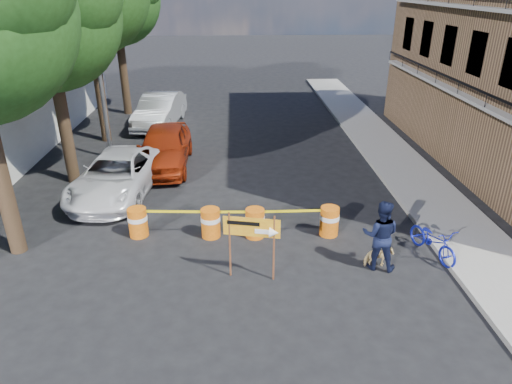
{
  "coord_description": "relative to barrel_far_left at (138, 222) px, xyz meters",
  "views": [
    {
      "loc": [
        -0.59,
        -9.4,
        6.94
      ],
      "look_at": [
        -0.01,
        2.84,
        1.3
      ],
      "focal_mm": 32.0,
      "sensor_mm": 36.0,
      "label": 1
    }
  ],
  "objects": [
    {
      "name": "pedestrian",
      "position": [
        6.66,
        -1.98,
        0.5
      ],
      "size": [
        1.13,
        0.99,
        1.95
      ],
      "primitive_type": "imported",
      "rotation": [
        0.0,
        0.0,
        2.83
      ],
      "color": "black",
      "rests_on": "ground"
    },
    {
      "name": "suv_white",
      "position": [
        -1.26,
        3.04,
        0.26
      ],
      "size": [
        2.99,
        5.48,
        1.46
      ],
      "primitive_type": "imported",
      "rotation": [
        0.0,
        0.0,
        -0.11
      ],
      "color": "silver",
      "rests_on": "ground"
    },
    {
      "name": "sedan_red",
      "position": [
        0.05,
        5.7,
        0.37
      ],
      "size": [
        2.03,
        4.96,
        1.68
      ],
      "primitive_type": "imported",
      "rotation": [
        0.0,
        0.0,
        0.01
      ],
      "color": "#98280C",
      "rests_on": "ground"
    },
    {
      "name": "dog",
      "position": [
        6.68,
        -1.99,
        -0.17
      ],
      "size": [
        0.77,
        0.45,
        0.61
      ],
      "primitive_type": "imported",
      "rotation": [
        0.0,
        0.0,
        1.74
      ],
      "color": "#E1C381",
      "rests_on": "ground"
    },
    {
      "name": "barrel_far_left",
      "position": [
        0.0,
        0.0,
        0.0
      ],
      "size": [
        0.58,
        0.58,
        0.9
      ],
      "color": "#C4590B",
      "rests_on": "ground"
    },
    {
      "name": "streetlamp",
      "position": [
        -2.4,
        6.8,
        3.9
      ],
      "size": [
        1.25,
        0.18,
        8.0
      ],
      "color": "gray",
      "rests_on": "ground"
    },
    {
      "name": "barrel_far_right",
      "position": [
        5.71,
        -0.21,
        0.0
      ],
      "size": [
        0.58,
        0.58,
        0.9
      ],
      "color": "#C4590B",
      "rests_on": "ground"
    },
    {
      "name": "bicycle",
      "position": [
        8.34,
        -1.5,
        0.44
      ],
      "size": [
        0.9,
        1.11,
        1.83
      ],
      "primitive_type": "imported",
      "rotation": [
        0.0,
        0.0,
        0.31
      ],
      "color": "#151FB2",
      "rests_on": "ground"
    },
    {
      "name": "sidewalk_east",
      "position": [
        9.74,
        3.3,
        -0.4
      ],
      "size": [
        2.4,
        40.0,
        0.15
      ],
      "primitive_type": "cube",
      "color": "gray",
      "rests_on": "ground"
    },
    {
      "name": "sedan_silver",
      "position": [
        -0.99,
        11.68,
        0.36
      ],
      "size": [
        2.39,
        5.23,
        1.66
      ],
      "primitive_type": "imported",
      "rotation": [
        0.0,
        0.0,
        -0.13
      ],
      "color": "silver",
      "rests_on": "ground"
    },
    {
      "name": "tree_mid_a",
      "position": [
        -3.2,
        4.31,
        5.53
      ],
      "size": [
        5.25,
        5.0,
        8.68
      ],
      "color": "#332316",
      "rests_on": "ground"
    },
    {
      "name": "ground",
      "position": [
        3.54,
        -2.7,
        -0.47
      ],
      "size": [
        120.0,
        120.0,
        0.0
      ],
      "primitive_type": "plane",
      "color": "black",
      "rests_on": "ground"
    },
    {
      "name": "barrel_mid_left",
      "position": [
        2.17,
        -0.15,
        0.0
      ],
      "size": [
        0.58,
        0.58,
        0.9
      ],
      "color": "#C4590B",
      "rests_on": "ground"
    },
    {
      "name": "barrel_mid_right",
      "position": [
        3.48,
        -0.21,
        0.0
      ],
      "size": [
        0.58,
        0.58,
        0.9
      ],
      "color": "#C4590B",
      "rests_on": "ground"
    },
    {
      "name": "detour_sign",
      "position": [
        3.48,
        -2.35,
        0.87
      ],
      "size": [
        1.4,
        0.45,
        1.83
      ],
      "rotation": [
        0.0,
        0.0,
        -0.21
      ],
      "color": "#592D19",
      "rests_on": "ground"
    }
  ]
}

